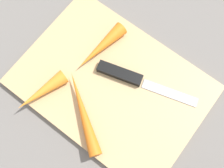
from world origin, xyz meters
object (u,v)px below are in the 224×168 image
carrot_shortest (42,92)px  cutting_board (112,85)px  carrot_medium (101,47)px  knife (128,77)px  carrot_longest (83,112)px

carrot_shortest → cutting_board: bearing=151.1°
carrot_shortest → carrot_medium: 0.14m
knife → carrot_longest: carrot_longest is taller
carrot_medium → knife: bearing=86.7°
carrot_longest → carrot_shortest: carrot_shortest is taller
carrot_longest → knife: bearing=-67.5°
cutting_board → carrot_shortest: bearing=-134.2°
carrot_longest → carrot_shortest: 0.09m
knife → carrot_longest: (-0.02, -0.11, 0.01)m
cutting_board → carrot_longest: (-0.01, -0.08, 0.02)m
knife → carrot_shortest: 0.17m
cutting_board → carrot_shortest: (-0.09, -0.10, 0.02)m
carrot_shortest → carrot_medium: (0.03, 0.14, 0.00)m
knife → carrot_shortest: bearing=-147.6°
cutting_board → carrot_medium: bearing=144.5°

